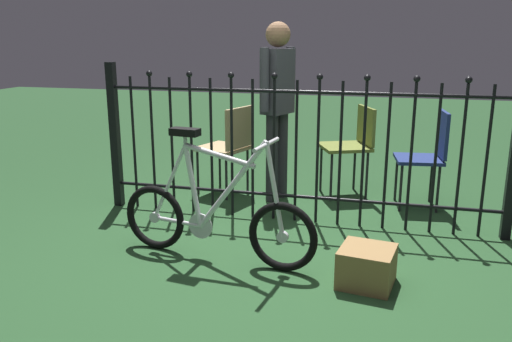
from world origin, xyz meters
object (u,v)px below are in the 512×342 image
(bicycle, at_px, (215,217))
(chair_olive, at_px, (353,141))
(person_visitor, at_px, (277,97))
(chair_tan, at_px, (229,142))
(chair_navy, at_px, (429,151))
(display_crate, at_px, (367,266))

(bicycle, relative_size, chair_olive, 1.69)
(bicycle, relative_size, person_visitor, 0.89)
(person_visitor, bearing_deg, chair_tan, 176.35)
(chair_tan, xyz_separation_m, chair_navy, (1.81, 0.07, 0.00))
(chair_tan, bearing_deg, chair_olive, 13.56)
(bicycle, relative_size, display_crate, 4.45)
(chair_olive, bearing_deg, chair_navy, -16.59)
(display_crate, bearing_deg, chair_navy, 75.74)
(chair_tan, height_order, chair_navy, chair_navy)
(chair_navy, bearing_deg, chair_olive, 163.41)
(chair_tan, distance_m, display_crate, 2.15)
(chair_olive, xyz_separation_m, person_visitor, (-0.67, -0.30, 0.43))
(chair_olive, distance_m, chair_tan, 1.17)
(bicycle, xyz_separation_m, display_crate, (1.03, -0.13, -0.18))
(bicycle, relative_size, chair_navy, 1.66)
(person_visitor, bearing_deg, display_crate, -59.75)
(person_visitor, height_order, display_crate, person_visitor)
(person_visitor, bearing_deg, chair_navy, 4.36)
(chair_tan, distance_m, person_visitor, 0.65)
(chair_olive, relative_size, chair_tan, 1.00)
(chair_olive, bearing_deg, bicycle, -113.99)
(person_visitor, xyz_separation_m, display_crate, (0.92, -1.57, -0.84))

